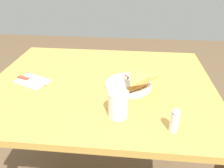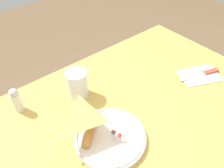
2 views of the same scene
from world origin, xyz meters
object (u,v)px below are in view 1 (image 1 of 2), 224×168
Objects in this scene: plate_pizza at (129,84)px; napkin_folded at (32,81)px; milk_glass at (118,105)px; dining_table at (102,101)px; butter_knife at (31,80)px; salt_shaker at (175,120)px.

plate_pizza reaches higher than napkin_folded.
plate_pizza is 0.22m from milk_glass.
butter_knife is (-0.34, -0.02, 0.12)m from dining_table.
butter_knife is at bearing 155.41° from salt_shaker.
butter_knife is at bearing 179.33° from plate_pizza.
napkin_folded is 1.95× the size of salt_shaker.
salt_shaker reaches higher than dining_table.
salt_shaker is at bearing -5.81° from butter_knife.
milk_glass is at bearing -98.59° from plate_pizza.
napkin_folded is (-0.33, -0.03, 0.11)m from dining_table.
dining_table is at bearing 133.18° from salt_shaker.
plate_pizza is 0.46m from napkin_folded.
dining_table is 10.23× the size of milk_glass.
butter_knife is at bearing 161.23° from napkin_folded.
dining_table is 0.46m from salt_shaker.
dining_table is 11.21× the size of salt_shaker.
salt_shaker is (0.29, -0.31, 0.16)m from dining_table.
dining_table is at bearing 112.21° from milk_glass.
plate_pizza is 0.33m from salt_shaker.
salt_shaker is (0.19, -0.07, 0.00)m from milk_glass.
salt_shaker reaches higher than butter_knife.
milk_glass is at bearing 161.00° from salt_shaker.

